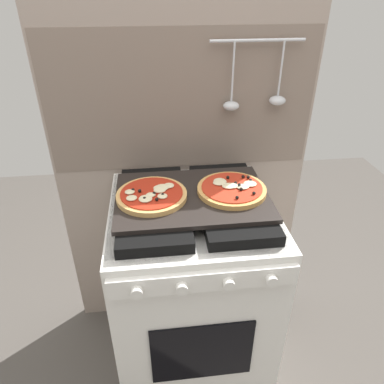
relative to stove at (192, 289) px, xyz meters
name	(u,v)px	position (x,y,z in m)	size (l,w,h in m)	color
ground_plane	(192,355)	(0.00, 0.00, -0.45)	(4.00, 4.00, 0.00)	#4C4742
kitchen_backsplash	(184,181)	(0.00, 0.34, 0.34)	(1.10, 0.09, 1.55)	gray
stove	(192,289)	(0.00, 0.00, 0.00)	(0.60, 0.64, 0.90)	white
baking_tray	(192,196)	(0.00, 0.00, 0.46)	(0.54, 0.38, 0.02)	black
pizza_left	(152,195)	(-0.14, 0.00, 0.48)	(0.25, 0.25, 0.03)	tan
pizza_right	(232,188)	(0.14, 0.01, 0.48)	(0.25, 0.25, 0.03)	tan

